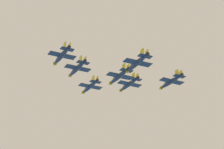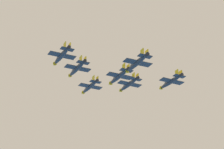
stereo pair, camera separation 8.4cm
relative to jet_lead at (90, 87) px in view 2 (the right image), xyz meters
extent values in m
ellipsoid|color=#2D3338|center=(0.01, -0.02, -0.07)|extent=(7.33, 12.55, 1.69)
cone|color=gold|center=(-3.23, 6.55, -0.07)|extent=(2.04, 2.15, 1.44)
ellipsoid|color=#334751|center=(-1.27, 2.57, 0.56)|extent=(2.13, 2.58, 0.99)
cube|color=#2D3338|center=(0.30, -0.61, -0.16)|extent=(9.76, 6.85, 0.17)
cube|color=gold|center=(-3.49, -2.48, -0.12)|extent=(1.79, 2.72, 0.20)
cube|color=gold|center=(4.09, 1.26, -0.12)|extent=(1.79, 2.72, 0.20)
cube|color=#2D3338|center=(2.45, -4.98, -0.07)|extent=(4.96, 3.85, 0.17)
cube|color=gold|center=(1.58, -5.12, 1.15)|extent=(1.03, 1.79, 2.44)
cube|color=gold|center=(3.09, -4.37, 1.15)|extent=(1.03, 1.79, 2.44)
cylinder|color=black|center=(3.08, -6.26, -0.07)|extent=(1.48, 1.37, 1.18)
ellipsoid|color=#2D3338|center=(-4.16, -16.28, 0.19)|extent=(7.52, 12.85, 1.73)
cone|color=gold|center=(-7.48, -9.55, 0.19)|extent=(2.09, 2.21, 1.47)
ellipsoid|color=#334751|center=(-5.47, -13.62, 0.84)|extent=(2.19, 2.65, 1.01)
cube|color=#2D3338|center=(-3.86, -16.88, 0.09)|extent=(10.00, 7.03, 0.17)
cube|color=gold|center=(-7.74, -18.80, 0.14)|extent=(1.83, 2.78, 0.21)
cube|color=gold|center=(0.03, -14.97, 0.14)|extent=(1.83, 2.78, 0.21)
cube|color=#2D3338|center=(-1.65, -21.36, 0.19)|extent=(5.08, 3.95, 0.17)
cube|color=gold|center=(-2.55, -21.50, 1.44)|extent=(1.06, 1.83, 2.50)
cube|color=gold|center=(-0.99, -20.73, 1.44)|extent=(1.06, 1.83, 2.50)
cylinder|color=black|center=(-1.00, -22.67, 0.19)|extent=(1.51, 1.40, 1.21)
ellipsoid|color=#2D3338|center=(15.38, -6.76, -1.92)|extent=(7.33, 12.48, 1.68)
cone|color=gold|center=(12.14, -0.22, -1.92)|extent=(2.03, 2.14, 1.43)
ellipsoid|color=#334751|center=(14.10, -4.18, -1.29)|extent=(2.13, 2.57, 0.98)
cube|color=#2D3338|center=(15.68, -7.34, -2.02)|extent=(9.71, 6.84, 0.17)
cube|color=gold|center=(11.91, -9.21, -1.97)|extent=(1.78, 2.70, 0.20)
cube|color=gold|center=(19.45, -5.47, -1.97)|extent=(1.78, 2.70, 0.20)
cube|color=#2D3338|center=(17.83, -11.68, -1.92)|extent=(4.94, 3.84, 0.17)
cube|color=gold|center=(16.96, -11.82, -0.71)|extent=(1.03, 1.78, 2.43)
cube|color=gold|center=(18.47, -11.07, -0.71)|extent=(1.03, 1.78, 2.43)
cylinder|color=black|center=(18.46, -12.96, -1.92)|extent=(1.47, 1.36, 1.18)
ellipsoid|color=#2D3338|center=(-8.33, -32.54, -2.92)|extent=(7.08, 12.38, 1.66)
cone|color=gold|center=(-11.44, -26.04, -2.92)|extent=(1.99, 2.11, 1.41)
ellipsoid|color=#334751|center=(-9.55, -29.97, -2.29)|extent=(2.08, 2.54, 0.97)
cube|color=#2D3338|center=(-8.05, -33.12, -3.01)|extent=(9.60, 6.65, 0.17)
cube|color=gold|center=(-11.80, -34.91, -2.96)|extent=(1.73, 2.68, 0.20)
cube|color=gold|center=(-4.30, -31.33, -2.96)|extent=(1.73, 2.68, 0.20)
cube|color=#2D3338|center=(-5.98, -37.43, -2.92)|extent=(4.87, 3.75, 0.17)
cube|color=gold|center=(-6.84, -37.56, -1.71)|extent=(1.00, 1.76, 2.40)
cube|color=gold|center=(-5.35, -36.84, -1.71)|extent=(1.00, 1.76, 2.40)
cylinder|color=black|center=(-5.38, -38.70, -2.92)|extent=(1.45, 1.34, 1.16)
ellipsoid|color=#2D3338|center=(30.76, -13.49, -3.72)|extent=(7.44, 12.49, 1.69)
cone|color=gold|center=(27.45, -6.96, -3.72)|extent=(2.04, 2.16, 1.44)
ellipsoid|color=#334751|center=(29.45, -10.91, -3.08)|extent=(2.15, 2.58, 0.99)
cube|color=#2D3338|center=(31.05, -14.08, -3.81)|extent=(9.73, 6.92, 0.17)
cube|color=gold|center=(27.28, -15.98, -3.76)|extent=(1.81, 2.71, 0.20)
cube|color=gold|center=(34.82, -12.17, -3.76)|extent=(1.81, 2.71, 0.20)
cube|color=#2D3338|center=(33.25, -18.42, -3.72)|extent=(4.95, 3.88, 0.17)
cube|color=gold|center=(32.38, -18.56, -2.50)|extent=(1.05, 1.78, 2.44)
cube|color=gold|center=(33.89, -17.80, -2.50)|extent=(1.05, 1.78, 2.44)
cylinder|color=black|center=(33.89, -19.69, -3.72)|extent=(1.48, 1.37, 1.18)
ellipsoid|color=#2D3338|center=(11.22, -23.01, -6.03)|extent=(7.28, 12.57, 1.69)
cone|color=gold|center=(8.01, -16.42, -6.03)|extent=(2.03, 2.15, 1.44)
ellipsoid|color=#334751|center=(9.95, -20.41, -5.40)|extent=(2.13, 2.58, 0.99)
cube|color=#2D3338|center=(11.50, -23.61, -6.13)|extent=(9.77, 6.82, 0.17)
cube|color=gold|center=(7.70, -25.46, -6.08)|extent=(1.78, 2.72, 0.20)
cube|color=gold|center=(15.31, -21.75, -6.08)|extent=(1.78, 2.72, 0.20)
cube|color=#2D3338|center=(13.63, -27.98, -6.03)|extent=(4.96, 3.83, 0.17)
cube|color=gold|center=(12.76, -28.12, -4.81)|extent=(1.03, 1.79, 2.44)
cube|color=gold|center=(14.28, -27.38, -4.81)|extent=(1.03, 1.79, 2.44)
cylinder|color=black|center=(14.26, -29.27, -6.03)|extent=(1.48, 1.36, 1.18)
ellipsoid|color=#2D3338|center=(16.82, -34.51, -6.51)|extent=(7.21, 12.91, 1.73)
cone|color=gold|center=(13.67, -27.72, -6.51)|extent=(2.06, 2.18, 1.47)
ellipsoid|color=#334751|center=(15.58, -31.83, -5.87)|extent=(2.14, 2.63, 1.01)
cube|color=#2D3338|center=(17.10, -35.12, -6.61)|extent=(9.99, 6.82, 0.17)
cube|color=gold|center=(13.18, -36.93, -6.56)|extent=(1.77, 2.79, 0.21)
cube|color=gold|center=(21.01, -33.30, -6.56)|extent=(1.77, 2.79, 0.21)
cube|color=#2D3338|center=(19.19, -39.63, -6.51)|extent=(5.06, 3.85, 0.17)
cube|color=gold|center=(18.29, -39.74, -5.27)|extent=(1.01, 1.84, 2.49)
cube|color=gold|center=(19.86, -39.02, -5.27)|extent=(1.01, 1.84, 2.49)
cylinder|color=black|center=(19.80, -40.95, -6.51)|extent=(1.50, 1.38, 1.21)
camera|label=1|loc=(7.47, -174.15, -75.66)|focal=75.99mm
camera|label=2|loc=(7.56, -174.15, -75.66)|focal=75.99mm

